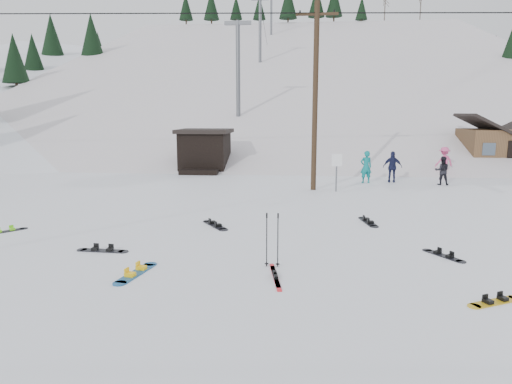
# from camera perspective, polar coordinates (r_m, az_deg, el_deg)

# --- Properties ---
(ground) EXTENTS (200.00, 200.00, 0.00)m
(ground) POSITION_cam_1_polar(r_m,az_deg,el_deg) (9.66, -3.14, -13.45)
(ground) COLOR white
(ground) RESTS_ON ground
(ski_slope) EXTENTS (60.00, 85.24, 65.97)m
(ski_slope) POSITION_cam_1_polar(r_m,az_deg,el_deg) (65.71, 4.37, -4.06)
(ski_slope) COLOR silver
(ski_slope) RESTS_ON ground
(ridge_left) EXTENTS (47.54, 95.03, 58.38)m
(ridge_left) POSITION_cam_1_polar(r_m,az_deg,el_deg) (69.57, -27.00, -3.49)
(ridge_left) COLOR white
(ridge_left) RESTS_ON ground
(treeline_crest) EXTENTS (50.00, 6.00, 10.00)m
(treeline_crest) POSITION_cam_1_polar(r_m,az_deg,el_deg) (94.85, 4.94, 7.56)
(treeline_crest) COLOR black
(treeline_crest) RESTS_ON ski_slope
(utility_pole) EXTENTS (2.00, 0.26, 9.00)m
(utility_pole) POSITION_cam_1_polar(r_m,az_deg,el_deg) (22.78, 7.42, 11.98)
(utility_pole) COLOR #3A2819
(utility_pole) RESTS_ON ground
(trail_sign) EXTENTS (0.50, 0.09, 1.85)m
(trail_sign) POSITION_cam_1_polar(r_m,az_deg,el_deg) (22.55, 10.05, 3.26)
(trail_sign) COLOR #595B60
(trail_sign) RESTS_ON ground
(lift_hut) EXTENTS (3.40, 4.10, 2.75)m
(lift_hut) POSITION_cam_1_polar(r_m,az_deg,el_deg) (30.48, -6.42, 5.22)
(lift_hut) COLOR black
(lift_hut) RESTS_ON ground
(lift_tower_near) EXTENTS (2.20, 0.36, 8.00)m
(lift_tower_near) POSITION_cam_1_polar(r_m,az_deg,el_deg) (39.34, -2.26, 15.79)
(lift_tower_near) COLOR #595B60
(lift_tower_near) RESTS_ON ski_slope
(lift_tower_mid) EXTENTS (2.20, 0.36, 8.00)m
(lift_tower_mid) POSITION_cam_1_polar(r_m,az_deg,el_deg) (59.94, 0.52, 20.03)
(lift_tower_mid) COLOR #595B60
(lift_tower_mid) RESTS_ON ski_slope
(lift_tower_far) EXTENTS (2.20, 0.36, 8.00)m
(lift_tower_far) POSITION_cam_1_polar(r_m,az_deg,el_deg) (80.76, 1.93, 22.08)
(lift_tower_far) COLOR #595B60
(lift_tower_far) RESTS_ON ski_slope
(cabin) EXTENTS (5.39, 4.40, 3.77)m
(cabin) POSITION_cam_1_polar(r_m,az_deg,el_deg) (35.54, 28.35, 4.95)
(cabin) COLOR brown
(cabin) RESTS_ON ground
(hero_snowboard) EXTENTS (0.58, 1.67, 0.12)m
(hero_snowboard) POSITION_cam_1_polar(r_m,az_deg,el_deg) (11.50, -14.78, -9.72)
(hero_snowboard) COLOR #165893
(hero_snowboard) RESTS_ON ground
(hero_skis) EXTENTS (0.40, 1.80, 0.09)m
(hero_skis) POSITION_cam_1_polar(r_m,az_deg,el_deg) (10.93, 2.43, -10.44)
(hero_skis) COLOR red
(hero_skis) RESTS_ON ground
(ski_poles) EXTENTS (0.38, 0.10, 1.38)m
(ski_poles) POSITION_cam_1_polar(r_m,az_deg,el_deg) (11.44, 2.05, -5.94)
(ski_poles) COLOR black
(ski_poles) RESTS_ON ground
(board_scatter_a) EXTENTS (1.51, 0.33, 0.11)m
(board_scatter_a) POSITION_cam_1_polar(r_m,az_deg,el_deg) (13.56, -18.63, -6.91)
(board_scatter_a) COLOR black
(board_scatter_a) RESTS_ON ground
(board_scatter_b) EXTENTS (1.08, 1.41, 0.12)m
(board_scatter_b) POSITION_cam_1_polar(r_m,az_deg,el_deg) (15.71, -5.14, -4.12)
(board_scatter_b) COLOR black
(board_scatter_b) RESTS_ON ground
(board_scatter_c) EXTENTS (0.95, 1.11, 0.10)m
(board_scatter_c) POSITION_cam_1_polar(r_m,az_deg,el_deg) (16.96, -28.81, -4.30)
(board_scatter_c) COLOR black
(board_scatter_c) RESTS_ON ground
(board_scatter_d) EXTENTS (0.87, 1.20, 0.10)m
(board_scatter_d) POSITION_cam_1_polar(r_m,az_deg,el_deg) (13.42, 22.39, -7.32)
(board_scatter_d) COLOR black
(board_scatter_d) RESTS_ON ground
(board_scatter_e) EXTENTS (1.27, 0.78, 0.10)m
(board_scatter_e) POSITION_cam_1_polar(r_m,az_deg,el_deg) (10.74, 27.73, -12.01)
(board_scatter_e) COLOR gold
(board_scatter_e) RESTS_ON ground
(board_scatter_f) EXTENTS (0.53, 1.58, 0.11)m
(board_scatter_f) POSITION_cam_1_polar(r_m,az_deg,el_deg) (16.60, 13.84, -3.62)
(board_scatter_f) COLOR black
(board_scatter_f) RESTS_ON ground
(skier_teal) EXTENTS (0.72, 0.56, 1.77)m
(skier_teal) POSITION_cam_1_polar(r_m,az_deg,el_deg) (25.73, 13.59, 3.07)
(skier_teal) COLOR #0B7677
(skier_teal) RESTS_ON ground
(skier_dark) EXTENTS (0.81, 0.67, 1.53)m
(skier_dark) POSITION_cam_1_polar(r_m,az_deg,el_deg) (26.30, 22.24, 2.48)
(skier_dark) COLOR black
(skier_dark) RESTS_ON ground
(skier_pink) EXTENTS (1.29, 0.99, 1.77)m
(skier_pink) POSITION_cam_1_polar(r_m,az_deg,el_deg) (30.13, 22.45, 3.55)
(skier_pink) COLOR #DE4E88
(skier_pink) RESTS_ON ground
(skier_navy) EXTENTS (1.06, 0.57, 1.73)m
(skier_navy) POSITION_cam_1_polar(r_m,az_deg,el_deg) (26.30, 16.70, 3.02)
(skier_navy) COLOR #181C3D
(skier_navy) RESTS_ON ground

